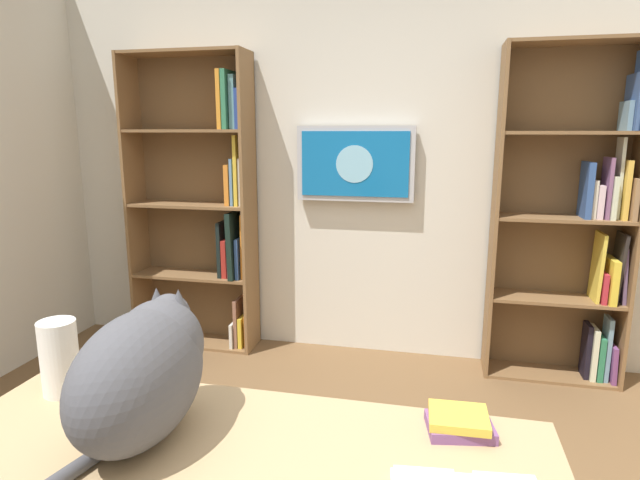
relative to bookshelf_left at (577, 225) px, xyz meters
name	(u,v)px	position (x,y,z in m)	size (l,w,h in m)	color
wall_back	(367,160)	(1.31, -0.16, 0.36)	(4.52, 0.06, 2.70)	silver
bookshelf_left	(577,225)	(0.00, 0.00, 0.00)	(0.80, 0.28, 2.05)	brown
bookshelf_right	(205,205)	(2.43, 0.00, 0.04)	(0.89, 0.28, 2.06)	brown
wall_mounted_tv	(355,164)	(1.38, -0.08, 0.34)	(0.79, 0.07, 0.50)	#B7B7BC
cat	(145,368)	(1.55, 2.27, -0.04)	(0.27, 0.60, 0.36)	#4C4C51
paper_towel_roll	(59,357)	(1.92, 2.13, -0.11)	(0.11, 0.11, 0.23)	white
desk_book_stack	(459,423)	(0.75, 2.08, -0.20)	(0.19, 0.16, 0.05)	#7A4C84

